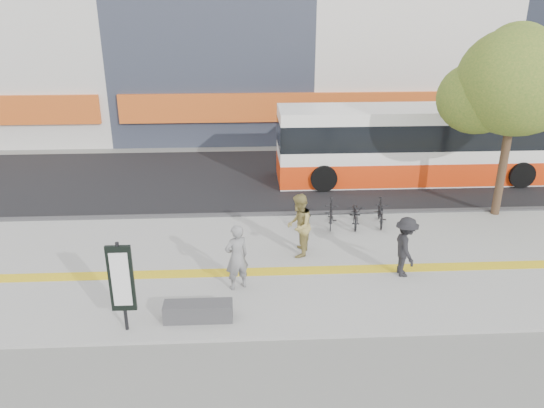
{
  "coord_description": "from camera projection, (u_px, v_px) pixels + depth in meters",
  "views": [
    {
      "loc": [
        -1.43,
        -11.74,
        7.21
      ],
      "look_at": [
        -0.71,
        2.0,
        1.68
      ],
      "focal_mm": 34.8,
      "sensor_mm": 36.0,
      "label": 1
    }
  ],
  "objects": [
    {
      "name": "ground",
      "position": [
        303.0,
        292.0,
        13.64
      ],
      "size": [
        120.0,
        120.0,
        0.0
      ],
      "primitive_type": "plane",
      "color": "slate",
      "rests_on": "ground"
    },
    {
      "name": "signboard",
      "position": [
        121.0,
        280.0,
        11.53
      ],
      "size": [
        0.55,
        0.1,
        2.2
      ],
      "color": "black",
      "rests_on": "sidewalk"
    },
    {
      "name": "bus",
      "position": [
        417.0,
        146.0,
        21.24
      ],
      "size": [
        11.19,
        2.65,
        2.98
      ],
      "color": "white",
      "rests_on": "street"
    },
    {
      "name": "tactile_strip",
      "position": [
        299.0,
        271.0,
        14.53
      ],
      "size": [
        40.0,
        0.45,
        0.01
      ],
      "primitive_type": "cube",
      "color": "yellow",
      "rests_on": "sidewalk"
    },
    {
      "name": "pedestrian_tan",
      "position": [
        299.0,
        225.0,
        15.09
      ],
      "size": [
        0.9,
        1.04,
        1.87
      ],
      "primitive_type": "imported",
      "rotation": [
        0.0,
        0.0,
        -1.8
      ],
      "color": "olive",
      "rests_on": "sidewalk"
    },
    {
      "name": "pedestrian_dark",
      "position": [
        405.0,
        247.0,
        14.04
      ],
      "size": [
        0.63,
        1.09,
        1.67
      ],
      "primitive_type": "imported",
      "rotation": [
        0.0,
        0.0,
        1.58
      ],
      "color": "black",
      "rests_on": "sidewalk"
    },
    {
      "name": "bicycle_row",
      "position": [
        342.0,
        214.0,
        17.24
      ],
      "size": [
        3.18,
        1.56,
        0.87
      ],
      "color": "black",
      "rests_on": "sidewalk"
    },
    {
      "name": "curb",
      "position": [
        288.0,
        215.0,
        18.25
      ],
      "size": [
        40.0,
        0.25,
        0.14
      ],
      "primitive_type": "cube",
      "color": "#3B3B3E",
      "rests_on": "ground"
    },
    {
      "name": "street_tree",
      "position": [
        514.0,
        84.0,
        16.78
      ],
      "size": [
        4.4,
        3.8,
        6.31
      ],
      "color": "#3D291C",
      "rests_on": "sidewalk"
    },
    {
      "name": "street",
      "position": [
        280.0,
        178.0,
        21.97
      ],
      "size": [
        40.0,
        8.0,
        0.06
      ],
      "primitive_type": "cube",
      "color": "black",
      "rests_on": "ground"
    },
    {
      "name": "bench",
      "position": [
        198.0,
        311.0,
        12.28
      ],
      "size": [
        1.6,
        0.45,
        0.45
      ],
      "primitive_type": "cube",
      "color": "#3B3B3E",
      "rests_on": "sidewalk"
    },
    {
      "name": "sidewalk",
      "position": [
        298.0,
        263.0,
        15.01
      ],
      "size": [
        40.0,
        7.0,
        0.08
      ],
      "primitive_type": "cube",
      "color": "gray",
      "rests_on": "ground"
    },
    {
      "name": "seated_woman",
      "position": [
        237.0,
        257.0,
        13.38
      ],
      "size": [
        0.77,
        0.67,
        1.78
      ],
      "primitive_type": "imported",
      "rotation": [
        0.0,
        0.0,
        3.62
      ],
      "color": "black",
      "rests_on": "sidewalk"
    }
  ]
}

